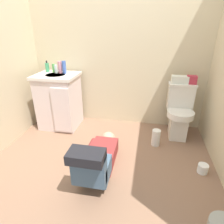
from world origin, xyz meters
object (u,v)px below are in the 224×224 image
bottle_clear (56,69)px  bottle_pink (60,67)px  person_plumber (98,158)px  bottle_green (54,68)px  vanity_cabinet (59,101)px  toilet_paper_roll (203,169)px  bottle_blue (64,67)px  tissue_box (180,80)px  faucet (60,69)px  paper_towel_roll (156,138)px  toiletry_bag (192,80)px  toilet (179,112)px  soap_dispenser (47,67)px

bottle_clear → bottle_pink: bottle_pink is taller
person_plumber → bottle_green: (-0.93, 1.06, 0.70)m
vanity_cabinet → toilet_paper_roll: size_ratio=7.45×
bottle_clear → bottle_blue: bearing=0.1°
tissue_box → bottle_clear: bottle_clear is taller
faucet → person_plumber: bearing=-51.7°
faucet → paper_towel_roll: size_ratio=0.45×
toiletry_bag → faucet: bearing=179.3°
toilet → soap_dispenser: size_ratio=4.52×
bottle_green → bottle_pink: (0.12, -0.04, 0.03)m
vanity_cabinet → bottle_pink: bearing=70.3°
bottle_pink → bottle_blue: size_ratio=0.96×
toilet → tissue_box: 0.44m
paper_towel_roll → bottle_blue: bearing=165.1°
vanity_cabinet → person_plumber: size_ratio=0.77×
person_plumber → vanity_cabinet: bearing=132.3°
vanity_cabinet → person_plumber: vanity_cabinet is taller
paper_towel_roll → toilet_paper_roll: (0.50, -0.44, -0.06)m
toilet → bottle_green: (-1.85, 0.10, 0.51)m
vanity_cabinet → bottle_blue: bearing=38.2°
bottle_green → toilet_paper_roll: bottle_green is taller
tissue_box → bottle_pink: bottle_pink is taller
vanity_cabinet → bottle_green: size_ratio=6.79×
person_plumber → bottle_green: size_ratio=8.81×
bottle_pink → soap_dispenser: bearing=169.6°
toilet → bottle_blue: bearing=178.5°
faucet → paper_towel_roll: (1.47, -0.43, -0.76)m
bottle_clear → toilet_paper_roll: size_ratio=1.07×
soap_dispenser → bottle_green: (0.10, 0.00, -0.01)m
paper_towel_roll → person_plumber: bearing=-134.1°
toiletry_bag → bottle_clear: bottle_clear is taller
bottle_clear → toilet_paper_roll: bearing=-21.9°
toilet → vanity_cabinet: 1.76m
paper_towel_roll → bottle_clear: bearing=166.3°
toilet → bottle_pink: bearing=178.3°
tissue_box → bottle_blue: (-1.62, -0.05, 0.11)m
faucet → soap_dispenser: soap_dispenser is taller
bottle_clear → paper_towel_roll: bearing=-13.7°
person_plumber → paper_towel_roll: bearing=45.9°
faucet → toiletry_bag: size_ratio=0.81×
toiletry_bag → bottle_green: 1.96m
bottle_pink → person_plumber: bearing=-51.2°
bottle_pink → paper_towel_roll: 1.68m
person_plumber → bottle_green: bottle_green is taller
soap_dispenser → bottle_clear: bearing=-16.8°
bottle_green → faucet: bearing=10.6°
toiletry_bag → person_plumber: bearing=-134.3°
tissue_box → paper_towel_roll: bearing=-121.9°
person_plumber → bottle_clear: (-0.88, 1.00, 0.70)m
tissue_box → person_plumber: bearing=-129.8°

